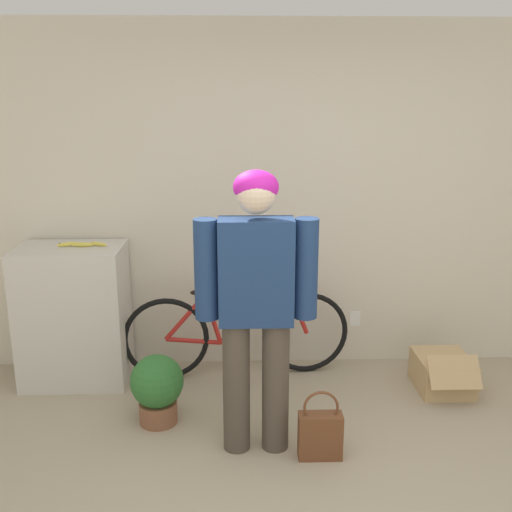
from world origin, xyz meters
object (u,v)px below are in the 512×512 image
at_px(person, 256,296).
at_px(potted_plant, 157,387).
at_px(bicycle, 237,332).
at_px(handbag, 320,434).
at_px(banana, 82,244).
at_px(cardboard_box, 443,373).

distance_m(person, potted_plant, 1.00).
height_order(bicycle, handbag, bicycle).
bearing_deg(bicycle, handbag, -71.03).
bearing_deg(person, potted_plant, 154.25).
distance_m(bicycle, banana, 1.30).
xyz_separation_m(person, handbag, (0.37, -0.12, -0.81)).
bearing_deg(potted_plant, cardboard_box, 11.26).
xyz_separation_m(bicycle, banana, (-1.10, -0.00, 0.69)).
height_order(person, potted_plant, person).
height_order(bicycle, banana, banana).
distance_m(person, bicycle, 1.16).
xyz_separation_m(bicycle, handbag, (0.48, -1.09, -0.19)).
bearing_deg(potted_plant, banana, 131.35).
relative_size(bicycle, cardboard_box, 3.28).
bearing_deg(cardboard_box, handbag, -140.64).
xyz_separation_m(banana, potted_plant, (0.58, -0.66, -0.79)).
bearing_deg(banana, potted_plant, -48.65).
distance_m(handbag, potted_plant, 1.09).
height_order(cardboard_box, potted_plant, potted_plant).
height_order(bicycle, cardboard_box, bicycle).
distance_m(bicycle, handbag, 1.21).
distance_m(bicycle, cardboard_box, 1.53).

